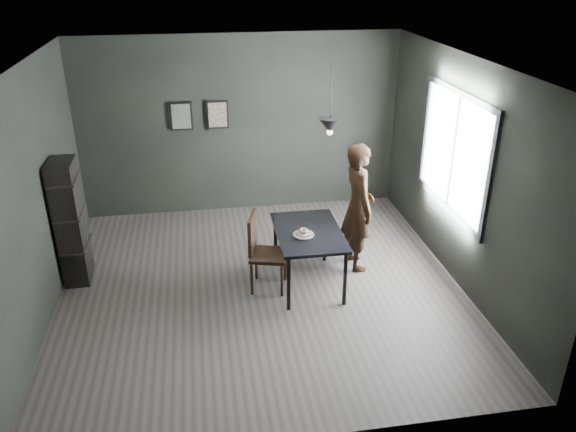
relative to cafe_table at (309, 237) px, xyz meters
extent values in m
plane|color=#383330|center=(-0.60, 0.00, -0.67)|extent=(5.00, 5.00, 0.00)
cube|color=black|center=(-0.60, 2.50, 0.73)|extent=(5.00, 0.10, 2.80)
cube|color=silver|center=(-0.60, 0.00, 2.13)|extent=(5.00, 5.00, 0.02)
cube|color=white|center=(1.88, 0.20, 0.93)|extent=(0.02, 1.80, 1.40)
cube|color=black|center=(1.87, 0.20, 0.93)|extent=(0.04, 1.96, 1.56)
cube|color=black|center=(0.00, 0.00, 0.06)|extent=(0.80, 1.20, 0.04)
cylinder|color=black|center=(-0.34, -0.54, -0.32)|extent=(0.05, 0.05, 0.71)
cylinder|color=black|center=(0.34, -0.54, -0.32)|extent=(0.05, 0.05, 0.71)
cylinder|color=black|center=(-0.34, 0.54, -0.32)|extent=(0.05, 0.05, 0.71)
cylinder|color=black|center=(0.34, 0.54, -0.32)|extent=(0.05, 0.05, 0.71)
cylinder|color=silver|center=(-0.09, -0.11, 0.08)|extent=(0.23, 0.23, 0.01)
torus|color=#FAE4C2|center=(-0.04, -0.13, 0.11)|extent=(0.11, 0.11, 0.04)
torus|color=#FAE4C2|center=(-0.07, -0.07, 0.11)|extent=(0.11, 0.11, 0.04)
torus|color=#FAE4C2|center=(-0.13, -0.10, 0.11)|extent=(0.11, 0.11, 0.04)
torus|color=#FAE4C2|center=(-0.10, -0.15, 0.11)|extent=(0.11, 0.11, 0.04)
torus|color=#FAE4C2|center=(-0.09, -0.11, 0.15)|extent=(0.11, 0.12, 0.05)
imported|color=black|center=(0.72, 0.36, 0.19)|extent=(0.45, 0.66, 1.73)
cube|color=black|center=(-0.51, -0.02, -0.21)|extent=(0.53, 0.53, 0.04)
cube|color=black|center=(-0.70, 0.03, 0.09)|extent=(0.15, 0.43, 0.47)
cylinder|color=black|center=(-0.73, -0.15, -0.46)|extent=(0.04, 0.04, 0.42)
cylinder|color=black|center=(-0.37, -0.24, -0.46)|extent=(0.04, 0.04, 0.42)
cylinder|color=black|center=(-0.64, 0.21, -0.46)|extent=(0.04, 0.04, 0.42)
cylinder|color=black|center=(-0.28, 0.12, -0.46)|extent=(0.04, 0.04, 0.42)
cube|color=black|center=(-2.92, 0.62, 0.13)|extent=(0.32, 0.54, 1.61)
cylinder|color=black|center=(0.25, 0.10, 1.75)|extent=(0.01, 0.01, 0.75)
cone|color=black|center=(0.25, 0.10, 1.38)|extent=(0.28, 0.28, 0.18)
sphere|color=#FFE0B2|center=(0.25, 0.10, 1.30)|extent=(0.07, 0.07, 0.07)
cube|color=black|center=(-1.50, 2.47, 0.93)|extent=(0.34, 0.03, 0.44)
cube|color=#3C5547|center=(-1.50, 2.45, 0.93)|extent=(0.28, 0.01, 0.38)
cube|color=black|center=(-0.95, 2.47, 0.93)|extent=(0.34, 0.03, 0.44)
cube|color=#503C2D|center=(-0.95, 2.45, 0.93)|extent=(0.28, 0.01, 0.38)
camera|label=1|loc=(-1.26, -6.05, 3.20)|focal=35.00mm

